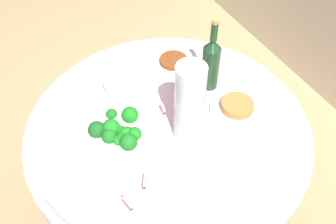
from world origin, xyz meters
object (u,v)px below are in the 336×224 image
object	(u,v)px
label_placard_mid	(128,206)
plate_stack	(128,82)
broccoli_bowl	(118,136)
wine_bottle	(211,62)
food_plate_stir_fry	(173,62)
food_plate_peanuts	(237,107)
decorative_fruit_vase	(189,108)
label_placard_rear	(145,184)
serving_tongs	(206,183)
label_placard_front	(163,111)

from	to	relation	value
label_placard_mid	plate_stack	bearing A→B (deg)	156.25
broccoli_bowl	wine_bottle	bearing A→B (deg)	104.14
food_plate_stir_fry	plate_stack	bearing A→B (deg)	-79.43
food_plate_peanuts	plate_stack	bearing A→B (deg)	-134.48
broccoli_bowl	label_placard_mid	distance (m)	0.29
decorative_fruit_vase	wine_bottle	bearing A→B (deg)	132.25
food_plate_stir_fry	label_placard_mid	world-z (taller)	label_placard_mid
broccoli_bowl	label_placard_rear	xyz separation A→B (m)	(0.23, 0.00, -0.02)
broccoli_bowl	label_placard_rear	world-z (taller)	broccoli_bowl
serving_tongs	food_plate_peanuts	size ratio (longest dim) A/B	0.76
decorative_fruit_vase	label_placard_front	xyz separation A→B (m)	(-0.13, -0.04, -0.12)
wine_bottle	serving_tongs	bearing A→B (deg)	-32.94
broccoli_bowl	food_plate_stir_fry	xyz separation A→B (m)	(-0.32, 0.40, -0.04)
food_plate_peanuts	label_placard_rear	bearing A→B (deg)	-71.72
food_plate_peanuts	label_placard_rear	world-z (taller)	label_placard_rear
serving_tongs	label_placard_rear	size ratio (longest dim) A/B	3.05
food_plate_stir_fry	label_placard_rear	xyz separation A→B (m)	(0.54, -0.40, 0.02)
serving_tongs	label_placard_rear	distance (m)	0.21
broccoli_bowl	label_placard_mid	bearing A→B (deg)	-16.85
wine_bottle	serving_tongs	distance (m)	0.52
food_plate_stir_fry	label_placard_front	xyz separation A→B (m)	(0.27, -0.19, 0.02)
plate_stack	label_placard_mid	xyz separation A→B (m)	(0.54, -0.24, 0.00)
broccoli_bowl	serving_tongs	distance (m)	0.37
label_placard_rear	food_plate_stir_fry	bearing A→B (deg)	143.51
decorative_fruit_vase	serving_tongs	xyz separation A→B (m)	(0.22, -0.06, -0.14)
broccoli_bowl	plate_stack	xyz separation A→B (m)	(-0.27, 0.16, -0.02)
broccoli_bowl	plate_stack	distance (m)	0.31
plate_stack	decorative_fruit_vase	world-z (taller)	decorative_fruit_vase
plate_stack	food_plate_stir_fry	size ratio (longest dim) A/B	0.95
broccoli_bowl	label_placard_mid	size ratio (longest dim) A/B	5.09
label_placard_front	decorative_fruit_vase	bearing A→B (deg)	18.87
plate_stack	food_plate_peanuts	bearing A→B (deg)	45.52
label_placard_front	plate_stack	bearing A→B (deg)	-165.95
wine_bottle	food_plate_stir_fry	distance (m)	0.24
food_plate_peanuts	label_placard_front	size ratio (longest dim) A/B	4.00
broccoli_bowl	label_placard_rear	bearing A→B (deg)	0.98
serving_tongs	label_placard_rear	world-z (taller)	label_placard_rear
label_placard_rear	broccoli_bowl	bearing A→B (deg)	-179.02
serving_tongs	wine_bottle	bearing A→B (deg)	147.06
plate_stack	serving_tongs	distance (m)	0.58
broccoli_bowl	plate_stack	world-z (taller)	broccoli_bowl
serving_tongs	label_placard_mid	bearing A→B (deg)	-95.79
decorative_fruit_vase	food_plate_stir_fry	bearing A→B (deg)	159.33
food_plate_stir_fry	label_placard_rear	world-z (taller)	label_placard_rear
wine_bottle	serving_tongs	world-z (taller)	wine_bottle
decorative_fruit_vase	label_placard_rear	world-z (taller)	decorative_fruit_vase
broccoli_bowl	label_placard_front	xyz separation A→B (m)	(-0.05, 0.21, -0.02)
food_plate_stir_fry	label_placard_front	world-z (taller)	label_placard_front
food_plate_peanuts	label_placard_rear	xyz separation A→B (m)	(0.16, -0.49, 0.01)
decorative_fruit_vase	food_plate_stir_fry	size ratio (longest dim) A/B	1.55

